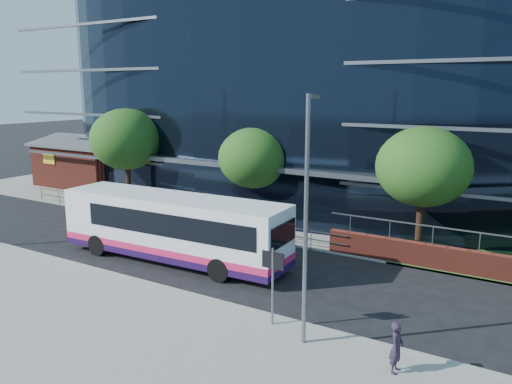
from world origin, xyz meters
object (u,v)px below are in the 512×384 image
Objects in this scene: brick_pavilion at (91,163)px; city_bus at (175,227)px; tree_far_a at (126,139)px; streetlight_east at (306,215)px; tree_far_c at (423,167)px; street_sign at (273,270)px; pedestrian at (397,347)px; tree_far_b at (254,158)px.

city_bus is at bearing -31.02° from brick_pavilion.
streetlight_east is at bearing -30.46° from tree_far_a.
tree_far_c is (29.00, -4.50, 2.60)m from brick_pavilion.
brick_pavilion is at bearing 171.18° from tree_far_c.
tree_far_a is at bearing 180.00° from tree_far_c.
street_sign is 0.40× the size of tree_far_a.
city_bus reaches higher than street_sign.
pedestrian is (4.57, -0.80, -1.23)m from street_sign.
tree_far_c is 4.21× the size of pedestrian.
street_sign is at bearing -28.17° from city_bus.
streetlight_east is at bearing -95.11° from tree_far_c.
tree_far_a is 22.05m from streetlight_east.
city_bus is at bearing -145.16° from tree_far_c.
street_sign is 8.33m from city_bus.
street_sign is 11.14m from tree_far_c.
pedestrian is (3.07, -0.21, -3.52)m from streetlight_east.
pedestrian is at bearing -27.08° from brick_pavilion.
streetlight_east is (19.00, -11.17, -0.42)m from tree_far_a.
tree_far_c reaches higher than tree_far_b.
street_sign is 0.35× the size of streetlight_east.
brick_pavilion reaches higher than street_sign.
streetlight_east reaches higher than tree_far_b.
pedestrian is (12.04, -4.45, -0.78)m from city_bus.
pedestrian is (31.07, -15.89, -1.01)m from brick_pavilion.
city_bus is at bearing 69.20° from pedestrian.
tree_far_c is 12.13m from pedestrian.
pedestrian is at bearing -9.94° from street_sign.
city_bus is (10.03, -6.94, -3.15)m from tree_far_a.
city_bus reaches higher than pedestrian.
tree_far_c is at bearing 84.89° from streetlight_east.
street_sign is at bearing -29.65° from brick_pavilion.
tree_far_a reaches higher than street_sign.
streetlight_east is 5.17× the size of pedestrian.
streetlight_east reaches higher than street_sign.
street_sign is at bearing -55.92° from tree_far_b.
tree_far_a is (-17.50, 10.59, 2.71)m from street_sign.
tree_far_c reaches higher than city_bus.
street_sign is 20.63m from tree_far_a.
brick_pavilion is at bearing 146.82° from city_bus.
streetlight_east reaches higher than city_bus.
pedestrian is (22.07, -11.39, -3.94)m from tree_far_a.
streetlight_east is (-1.00, -11.17, -0.10)m from tree_far_c.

